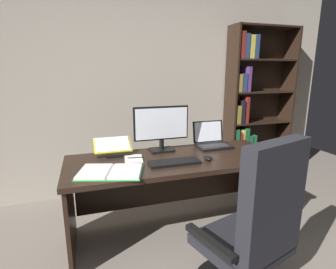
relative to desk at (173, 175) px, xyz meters
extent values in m
cube|color=#A89E8E|center=(-0.04, 1.04, 0.75)|extent=(5.05, 0.12, 2.59)
cube|color=black|center=(0.00, -0.08, 0.17)|extent=(1.87, 0.73, 0.04)
cube|color=black|center=(-0.90, -0.08, -0.19)|extent=(0.03, 0.67, 0.70)
cube|color=black|center=(0.90, -0.08, -0.19)|extent=(0.03, 0.67, 0.70)
cube|color=black|center=(0.00, 0.26, -0.16)|extent=(1.75, 0.03, 0.49)
cube|color=black|center=(1.05, 0.82, 0.47)|extent=(0.02, 0.28, 2.03)
cube|color=black|center=(1.92, 0.82, 0.47)|extent=(0.02, 0.28, 2.03)
cube|color=black|center=(1.48, 0.96, 0.47)|extent=(0.90, 0.01, 2.03)
cube|color=black|center=(1.48, 0.82, -0.53)|extent=(0.85, 0.26, 0.02)
cube|color=navy|center=(1.10, 0.79, -0.36)|extent=(0.03, 0.19, 0.32)
cube|color=navy|center=(1.15, 0.78, -0.40)|extent=(0.06, 0.18, 0.25)
cube|color=navy|center=(1.21, 0.79, -0.35)|extent=(0.05, 0.20, 0.34)
cube|color=navy|center=(1.27, 0.80, -0.38)|extent=(0.04, 0.21, 0.29)
cube|color=#195633|center=(1.32, 0.79, -0.40)|extent=(0.04, 0.21, 0.25)
cube|color=black|center=(1.48, 0.82, -0.13)|extent=(0.85, 0.26, 0.02)
cube|color=#195633|center=(1.11, 0.79, 0.04)|extent=(0.06, 0.20, 0.33)
cube|color=maroon|center=(1.17, 0.80, 0.01)|extent=(0.03, 0.22, 0.27)
cube|color=gold|center=(1.21, 0.77, 0.04)|extent=(0.03, 0.17, 0.32)
cube|color=#195633|center=(1.26, 0.78, 0.04)|extent=(0.05, 0.19, 0.33)
cube|color=#195633|center=(1.32, 0.78, 0.00)|extent=(0.05, 0.18, 0.23)
cube|color=#195633|center=(1.38, 0.78, 0.00)|extent=(0.03, 0.18, 0.23)
cube|color=black|center=(1.48, 0.82, 0.27)|extent=(0.85, 0.26, 0.02)
cube|color=olive|center=(1.11, 0.78, 0.40)|extent=(0.06, 0.18, 0.23)
cube|color=black|center=(1.17, 0.80, 0.43)|extent=(0.05, 0.22, 0.29)
cube|color=maroon|center=(1.23, 0.78, 0.45)|extent=(0.04, 0.18, 0.34)
cube|color=black|center=(1.48, 0.82, 0.67)|extent=(0.85, 0.26, 0.02)
cube|color=olive|center=(1.10, 0.77, 0.79)|extent=(0.05, 0.17, 0.22)
cube|color=navy|center=(1.16, 0.78, 0.79)|extent=(0.05, 0.17, 0.22)
cube|color=#512D66|center=(1.23, 0.79, 0.83)|extent=(0.04, 0.20, 0.31)
cube|color=black|center=(1.48, 0.82, 1.07)|extent=(0.85, 0.26, 0.02)
cube|color=maroon|center=(1.11, 0.78, 1.24)|extent=(0.05, 0.18, 0.31)
cube|color=navy|center=(1.17, 0.77, 1.22)|extent=(0.06, 0.16, 0.29)
cube|color=gold|center=(1.24, 0.78, 1.22)|extent=(0.06, 0.18, 0.27)
cube|color=navy|center=(1.30, 0.80, 1.22)|extent=(0.05, 0.23, 0.28)
cube|color=black|center=(1.48, 0.82, 1.47)|extent=(0.85, 0.26, 0.02)
cylinder|color=black|center=(0.18, -0.85, -0.34)|extent=(0.06, 0.06, 0.30)
cube|color=black|center=(0.18, -0.85, -0.16)|extent=(0.62, 0.61, 0.07)
cube|color=black|center=(0.24, -1.04, 0.22)|extent=(0.48, 0.23, 0.70)
cube|color=black|center=(-0.09, -0.94, -0.03)|extent=(0.16, 0.38, 0.04)
cube|color=black|center=(0.45, -0.77, -0.03)|extent=(0.16, 0.38, 0.04)
cube|color=black|center=(-0.06, 0.16, 0.20)|extent=(0.22, 0.16, 0.02)
cylinder|color=black|center=(-0.06, 0.16, 0.26)|extent=(0.04, 0.04, 0.09)
cube|color=black|center=(-0.06, 0.17, 0.46)|extent=(0.52, 0.02, 0.32)
cube|color=white|center=(-0.06, 0.15, 0.46)|extent=(0.49, 0.00, 0.29)
cube|color=black|center=(0.47, 0.12, 0.21)|extent=(0.33, 0.23, 0.02)
cube|color=#2D2D30|center=(0.47, 0.10, 0.22)|extent=(0.28, 0.13, 0.00)
cube|color=black|center=(0.47, 0.26, 0.33)|extent=(0.33, 0.05, 0.22)
cube|color=white|center=(0.47, 0.25, 0.33)|extent=(0.30, 0.04, 0.20)
cube|color=black|center=(-0.06, -0.22, 0.21)|extent=(0.42, 0.15, 0.02)
ellipsoid|color=black|center=(0.24, -0.22, 0.21)|extent=(0.06, 0.10, 0.04)
cube|color=black|center=(-0.51, 0.14, 0.20)|extent=(0.14, 0.12, 0.01)
cube|color=black|center=(-0.51, 0.09, 0.21)|extent=(0.30, 0.01, 0.01)
cube|color=yellow|center=(-0.51, 0.24, 0.27)|extent=(0.34, 0.21, 0.10)
cube|color=white|center=(-0.51, 0.24, 0.28)|extent=(0.31, 0.19, 0.09)
cube|color=green|center=(-0.69, -0.23, 0.20)|extent=(0.31, 0.36, 0.01)
cube|color=green|center=(-0.47, -0.30, 0.20)|extent=(0.31, 0.36, 0.01)
cube|color=white|center=(-0.69, -0.23, 0.21)|extent=(0.29, 0.34, 0.02)
cube|color=white|center=(-0.47, -0.30, 0.21)|extent=(0.29, 0.34, 0.02)
cylinder|color=#B7B7BC|center=(-0.58, -0.27, 0.21)|extent=(0.10, 0.27, 0.02)
cube|color=white|center=(-0.36, -0.01, 0.20)|extent=(0.18, 0.23, 0.01)
cylinder|color=black|center=(-0.34, -0.01, 0.21)|extent=(0.14, 0.03, 0.01)
camera|label=1|loc=(-0.72, -2.14, 0.93)|focal=28.11mm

